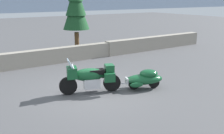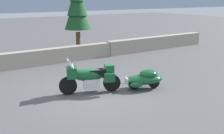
{
  "view_description": "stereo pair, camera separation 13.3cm",
  "coord_description": "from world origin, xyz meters",
  "views": [
    {
      "loc": [
        -4.73,
        -8.31,
        3.49
      ],
      "look_at": [
        0.92,
        0.01,
        0.85
      ],
      "focal_mm": 42.77,
      "sensor_mm": 36.0,
      "label": 1
    },
    {
      "loc": [
        -4.62,
        -8.38,
        3.49
      ],
      "look_at": [
        0.92,
        0.01,
        0.85
      ],
      "focal_mm": 42.77,
      "sensor_mm": 36.0,
      "label": 2
    }
  ],
  "objects": [
    {
      "name": "pine_tree_tall",
      "position": [
        2.58,
        6.3,
        3.09
      ],
      "size": [
        1.58,
        1.58,
        4.94
      ],
      "color": "brown",
      "rests_on": "ground"
    },
    {
      "name": "ground_plane",
      "position": [
        0.0,
        0.0,
        0.0
      ],
      "size": [
        80.0,
        80.0,
        0.0
      ],
      "primitive_type": "plane",
      "color": "#4C4C4F"
    },
    {
      "name": "car_shaped_trailer",
      "position": [
        1.92,
        -0.78,
        0.41
      ],
      "size": [
        2.18,
        1.19,
        0.76
      ],
      "color": "black",
      "rests_on": "ground"
    },
    {
      "name": "touring_motorcycle",
      "position": [
        -0.08,
        -0.01,
        0.62
      ],
      "size": [
        2.21,
        1.23,
        1.33
      ],
      "color": "black",
      "rests_on": "ground"
    },
    {
      "name": "stone_guard_wall",
      "position": [
        0.25,
        5.1,
        0.42
      ],
      "size": [
        24.0,
        0.62,
        0.88
      ],
      "color": "gray",
      "rests_on": "ground"
    }
  ]
}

